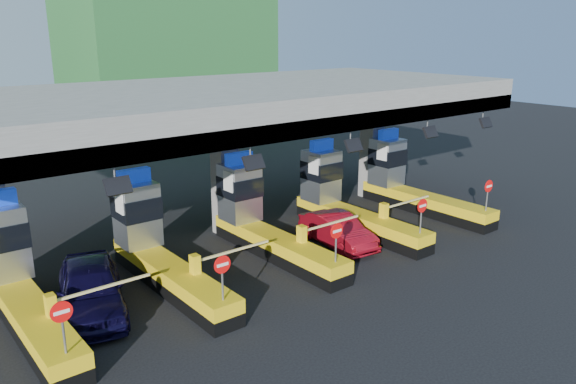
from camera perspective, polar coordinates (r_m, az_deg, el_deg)
ground at (r=25.07m, az=-2.49°, el=-5.97°), size 120.00×120.00×0.00m
toll_canopy at (r=25.83m, az=-6.47°, el=8.69°), size 28.00×12.09×7.00m
toll_lane_far_left at (r=21.00m, az=-25.82°, el=-8.02°), size 4.43×8.00×4.16m
toll_lane_left at (r=22.42m, az=-13.35°, el=-5.29°), size 4.43×8.00×4.16m
toll_lane_center at (r=24.79m, az=-2.90°, el=-2.79°), size 4.43×8.00×4.16m
toll_lane_right at (r=27.86m, az=5.45°, el=-0.70°), size 4.43×8.00×4.16m
toll_lane_far_right at (r=31.44m, az=12.03°, el=0.95°), size 4.43×8.00×4.16m
van at (r=20.63m, az=-19.39°, el=-9.23°), size 3.59×5.69×1.80m
red_car at (r=25.51m, az=5.06°, el=-3.90°), size 2.09×4.53×1.44m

